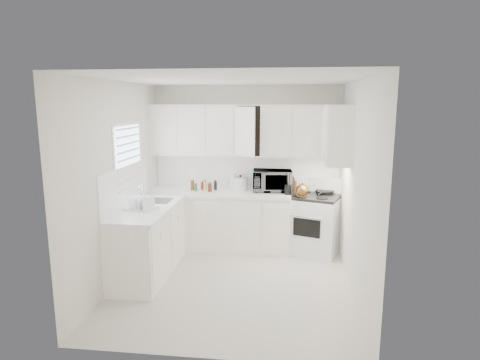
# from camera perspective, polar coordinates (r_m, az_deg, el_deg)

# --- Properties ---
(floor) EXTENTS (3.20, 3.20, 0.00)m
(floor) POSITION_cam_1_polar(r_m,az_deg,el_deg) (5.50, -0.89, -14.29)
(floor) COLOR silver
(floor) RESTS_ON ground
(ceiling) EXTENTS (3.20, 3.20, 0.00)m
(ceiling) POSITION_cam_1_polar(r_m,az_deg,el_deg) (4.99, -0.97, 13.87)
(ceiling) COLOR white
(ceiling) RESTS_ON ground
(wall_back) EXTENTS (3.00, 0.00, 3.00)m
(wall_back) POSITION_cam_1_polar(r_m,az_deg,el_deg) (6.65, 0.91, 1.86)
(wall_back) COLOR white
(wall_back) RESTS_ON ground
(wall_front) EXTENTS (3.00, 0.00, 3.00)m
(wall_front) POSITION_cam_1_polar(r_m,az_deg,el_deg) (3.56, -4.39, -6.07)
(wall_front) COLOR white
(wall_front) RESTS_ON ground
(wall_left) EXTENTS (0.00, 3.20, 3.20)m
(wall_left) POSITION_cam_1_polar(r_m,az_deg,el_deg) (5.49, -16.63, -0.50)
(wall_left) COLOR white
(wall_left) RESTS_ON ground
(wall_right) EXTENTS (0.00, 3.20, 3.20)m
(wall_right) POSITION_cam_1_polar(r_m,az_deg,el_deg) (5.11, 15.98, -1.27)
(wall_right) COLOR white
(wall_right) RESTS_ON ground
(window_blinds) EXTENTS (0.06, 0.96, 1.06)m
(window_blinds) POSITION_cam_1_polar(r_m,az_deg,el_deg) (5.76, -15.22, 2.61)
(window_blinds) COLOR white
(window_blinds) RESTS_ON wall_left
(lower_cabinets_back) EXTENTS (2.22, 0.60, 0.90)m
(lower_cabinets_back) POSITION_cam_1_polar(r_m,az_deg,el_deg) (6.60, -2.76, -5.79)
(lower_cabinets_back) COLOR white
(lower_cabinets_back) RESTS_ON floor
(lower_cabinets_left) EXTENTS (0.60, 1.60, 0.90)m
(lower_cabinets_left) POSITION_cam_1_polar(r_m,az_deg,el_deg) (5.78, -12.63, -8.48)
(lower_cabinets_left) COLOR white
(lower_cabinets_left) RESTS_ON floor
(countertop_back) EXTENTS (2.24, 0.64, 0.05)m
(countertop_back) POSITION_cam_1_polar(r_m,az_deg,el_deg) (6.47, -2.82, -1.78)
(countertop_back) COLOR white
(countertop_back) RESTS_ON lower_cabinets_back
(countertop_left) EXTENTS (0.64, 1.62, 0.05)m
(countertop_left) POSITION_cam_1_polar(r_m,az_deg,el_deg) (5.64, -12.73, -3.92)
(countertop_left) COLOR white
(countertop_left) RESTS_ON lower_cabinets_left
(backsplash_back) EXTENTS (2.98, 0.02, 0.55)m
(backsplash_back) POSITION_cam_1_polar(r_m,az_deg,el_deg) (6.66, 0.90, 1.21)
(backsplash_back) COLOR white
(backsplash_back) RESTS_ON wall_back
(backsplash_left) EXTENTS (0.02, 1.60, 0.55)m
(backsplash_left) POSITION_cam_1_polar(r_m,az_deg,el_deg) (5.68, -15.71, -0.85)
(backsplash_left) COLOR white
(backsplash_left) RESTS_ON wall_left
(upper_cabinets_back) EXTENTS (3.00, 0.33, 0.80)m
(upper_cabinets_back) POSITION_cam_1_polar(r_m,az_deg,el_deg) (6.46, 0.77, 3.39)
(upper_cabinets_back) COLOR white
(upper_cabinets_back) RESTS_ON wall_back
(upper_cabinets_right) EXTENTS (0.33, 0.90, 0.80)m
(upper_cabinets_right) POSITION_cam_1_polar(r_m,az_deg,el_deg) (5.86, 13.23, 2.33)
(upper_cabinets_right) COLOR white
(upper_cabinets_right) RESTS_ON wall_right
(sink) EXTENTS (0.42, 0.38, 0.30)m
(sink) POSITION_cam_1_polar(r_m,az_deg,el_deg) (5.93, -11.67, -1.72)
(sink) COLOR gray
(sink) RESTS_ON countertop_left
(stove) EXTENTS (0.93, 0.85, 1.18)m
(stove) POSITION_cam_1_polar(r_m,az_deg,el_deg) (6.46, 10.13, -5.00)
(stove) COLOR white
(stove) RESTS_ON floor
(tea_kettle) EXTENTS (0.28, 0.26, 0.22)m
(tea_kettle) POSITION_cam_1_polar(r_m,az_deg,el_deg) (6.19, 8.69, -1.30)
(tea_kettle) COLOR #9D692A
(tea_kettle) RESTS_ON stove
(frying_pan) EXTENTS (0.46, 0.57, 0.04)m
(frying_pan) POSITION_cam_1_polar(r_m,az_deg,el_deg) (6.54, 11.74, -1.48)
(frying_pan) COLOR black
(frying_pan) RESTS_ON stove
(microwave) EXTENTS (0.63, 0.38, 0.41)m
(microwave) POSITION_cam_1_polar(r_m,az_deg,el_deg) (6.45, 4.52, 0.24)
(microwave) COLOR gray
(microwave) RESTS_ON countertop_back
(rice_cooker) EXTENTS (0.29, 0.29, 0.24)m
(rice_cooker) POSITION_cam_1_polar(r_m,az_deg,el_deg) (6.53, 0.04, -0.34)
(rice_cooker) COLOR white
(rice_cooker) RESTS_ON countertop_back
(paper_towel) EXTENTS (0.12, 0.12, 0.27)m
(paper_towel) POSITION_cam_1_polar(r_m,az_deg,el_deg) (6.55, -0.95, -0.19)
(paper_towel) COLOR white
(paper_towel) RESTS_ON countertop_back
(utensil_crock) EXTENTS (0.12, 0.12, 0.35)m
(utensil_crock) POSITION_cam_1_polar(r_m,az_deg,el_deg) (6.23, 6.74, -0.46)
(utensil_crock) COLOR black
(utensil_crock) RESTS_ON countertop_back
(dish_rack) EXTENTS (0.42, 0.35, 0.20)m
(dish_rack) POSITION_cam_1_polar(r_m,az_deg,el_deg) (5.49, -13.68, -3.02)
(dish_rack) COLOR white
(dish_rack) RESTS_ON countertop_left
(spice_left_0) EXTENTS (0.06, 0.06, 0.13)m
(spice_left_0) POSITION_cam_1_polar(r_m,az_deg,el_deg) (6.67, -6.54, -0.68)
(spice_left_0) COLOR brown
(spice_left_0) RESTS_ON countertop_back
(spice_left_1) EXTENTS (0.06, 0.06, 0.13)m
(spice_left_1) POSITION_cam_1_polar(r_m,az_deg,el_deg) (6.57, -6.08, -0.85)
(spice_left_1) COLOR #25712C
(spice_left_1) RESTS_ON countertop_back
(spice_left_2) EXTENTS (0.06, 0.06, 0.13)m
(spice_left_2) POSITION_cam_1_polar(r_m,az_deg,el_deg) (6.64, -5.28, -0.71)
(spice_left_2) COLOR #AE1730
(spice_left_2) RESTS_ON countertop_back
(spice_left_3) EXTENTS (0.06, 0.06, 0.13)m
(spice_left_3) POSITION_cam_1_polar(r_m,az_deg,el_deg) (6.54, -4.80, -0.88)
(spice_left_3) COLOR #DEF239
(spice_left_3) RESTS_ON countertop_back
(spice_left_4) EXTENTS (0.06, 0.06, 0.13)m
(spice_left_4) POSITION_cam_1_polar(r_m,az_deg,el_deg) (6.61, -4.01, -0.74)
(spice_left_4) COLOR maroon
(spice_left_4) RESTS_ON countertop_back
(spice_left_5) EXTENTS (0.06, 0.06, 0.13)m
(spice_left_5) POSITION_cam_1_polar(r_m,az_deg,el_deg) (6.51, -3.50, -0.91)
(spice_left_5) COLOR black
(spice_left_5) RESTS_ON countertop_back
(sauce_right_0) EXTENTS (0.06, 0.06, 0.19)m
(sauce_right_0) POSITION_cam_1_polar(r_m,az_deg,el_deg) (6.53, 5.85, -0.65)
(sauce_right_0) COLOR #AE1730
(sauce_right_0) RESTS_ON countertop_back
(sauce_right_1) EXTENTS (0.06, 0.06, 0.19)m
(sauce_right_1) POSITION_cam_1_polar(r_m,az_deg,el_deg) (6.47, 6.33, -0.76)
(sauce_right_1) COLOR #DEF239
(sauce_right_1) RESTS_ON countertop_back
(sauce_right_2) EXTENTS (0.06, 0.06, 0.19)m
(sauce_right_2) POSITION_cam_1_polar(r_m,az_deg,el_deg) (6.53, 6.82, -0.67)
(sauce_right_2) COLOR maroon
(sauce_right_2) RESTS_ON countertop_back
(sauce_right_3) EXTENTS (0.06, 0.06, 0.19)m
(sauce_right_3) POSITION_cam_1_polar(r_m,az_deg,el_deg) (6.47, 7.30, -0.78)
(sauce_right_3) COLOR black
(sauce_right_3) RESTS_ON countertop_back
(sauce_right_4) EXTENTS (0.06, 0.06, 0.19)m
(sauce_right_4) POSITION_cam_1_polar(r_m,az_deg,el_deg) (6.53, 7.78, -0.69)
(sauce_right_4) COLOR brown
(sauce_right_4) RESTS_ON countertop_back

